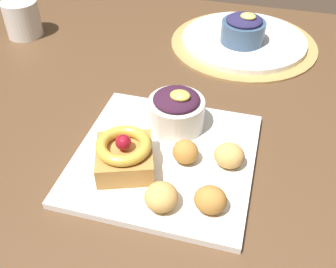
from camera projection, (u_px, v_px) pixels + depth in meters
dining_table at (158, 144)px, 0.81m from camera, size 1.27×1.06×0.73m
woven_placemat at (243, 43)px, 0.94m from camera, size 0.34×0.34×0.00m
front_plate at (165, 158)px, 0.64m from camera, size 0.28×0.28×0.01m
cake_slice at (126, 154)px, 0.60m from camera, size 0.11×0.11×0.06m
berry_ramekin at (176, 110)px, 0.67m from camera, size 0.10×0.10×0.08m
fritter_front at (229, 156)px, 0.61m from camera, size 0.05×0.04×0.04m
fritter_middle at (210, 200)px, 0.54m from camera, size 0.05×0.04×0.04m
fritter_back at (185, 152)px, 0.61m from camera, size 0.04×0.04×0.04m
fritter_extra at (161, 197)px, 0.55m from camera, size 0.05×0.05×0.04m
back_plate at (244, 40)px, 0.93m from camera, size 0.29×0.29×0.01m
back_ramekin at (243, 29)px, 0.89m from camera, size 0.10×0.10×0.07m
coffee_mug at (22, 19)px, 0.95m from camera, size 0.08×0.08×0.08m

